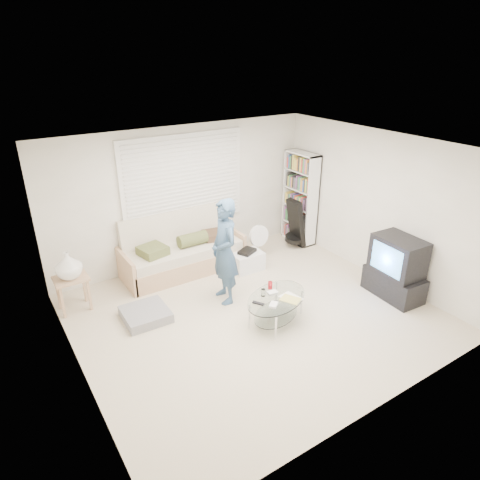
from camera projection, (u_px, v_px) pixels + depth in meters
ground at (254, 315)px, 6.45m from camera, size 5.00×5.00×0.00m
room_shell at (237, 204)px, 6.15m from camera, size 5.02×4.52×2.51m
window_blinds at (184, 180)px, 7.50m from camera, size 2.32×0.08×1.62m
futon_sofa at (182, 253)px, 7.61m from camera, size 2.15×0.87×1.05m
grey_floor_pillow at (146, 314)px, 6.33m from camera, size 0.66×0.66×0.14m
side_table at (69, 268)px, 6.30m from camera, size 0.49×0.39×0.96m
bookshelf at (300, 198)px, 8.57m from camera, size 0.29×0.77×1.84m
guitar_case at (296, 227)px, 8.48m from camera, size 0.36×0.37×0.98m
floor_fan at (258, 239)px, 8.03m from camera, size 0.40×0.27×0.68m
storage_bin at (247, 261)px, 7.70m from camera, size 0.56×0.40×0.39m
tv_unit at (396, 268)px, 6.76m from camera, size 0.57×0.96×1.01m
coffee_table at (276, 302)px, 6.17m from camera, size 1.28×1.06×0.53m
standing_person at (225, 252)px, 6.51m from camera, size 0.48×0.66×1.68m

